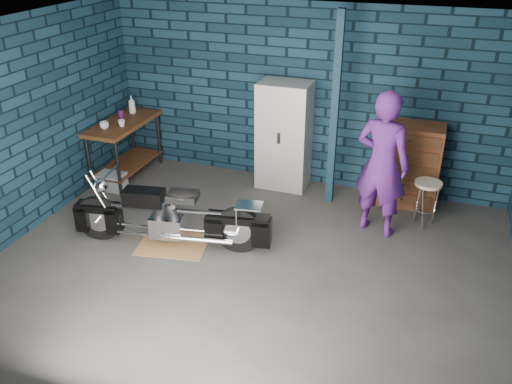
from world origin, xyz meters
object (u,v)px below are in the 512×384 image
storage_bin (112,181)px  locker (284,136)px  person (382,164)px  workbench (126,149)px  tool_chest (407,165)px  motorcycle (170,212)px  shop_stool (425,204)px

storage_bin → locker: size_ratio=0.25×
person → storage_bin: 4.05m
workbench → person: bearing=-6.0°
storage_bin → tool_chest: bearing=13.3°
tool_chest → person: bearing=-106.0°
motorcycle → locker: 2.30m
workbench → person: (3.99, -0.42, 0.50)m
motorcycle → person: person is taller
locker → shop_stool: locker is taller
storage_bin → shop_stool: bearing=5.3°
workbench → shop_stool: 4.58m
motorcycle → tool_chest: size_ratio=1.79×
person → locker: bearing=-15.5°
storage_bin → shop_stool: shop_stool is taller
storage_bin → shop_stool: (4.56, 0.42, 0.20)m
workbench → tool_chest: tool_chest is taller
person → shop_stool: bearing=-134.6°
locker → tool_chest: bearing=0.0°
workbench → shop_stool: (4.58, -0.08, -0.13)m
storage_bin → workbench: bearing=92.3°
motorcycle → storage_bin: size_ratio=5.31×
person → locker: person is taller
person → tool_chest: person is taller
shop_stool → tool_chest: bearing=119.2°
workbench → storage_bin: (0.02, -0.50, -0.33)m
motorcycle → tool_chest: 3.38m
workbench → motorcycle: (1.63, -1.63, 0.01)m
storage_bin → shop_stool: 4.58m
storage_bin → tool_chest: (4.23, 1.00, 0.47)m
storage_bin → locker: (2.42, 1.00, 0.68)m
tool_chest → shop_stool: (0.32, -0.58, -0.27)m
locker → shop_stool: (2.14, -0.58, -0.49)m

